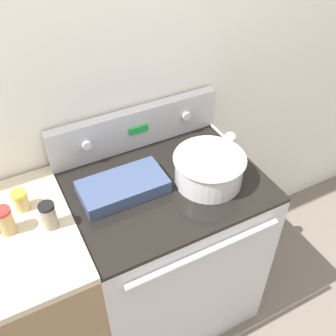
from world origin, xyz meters
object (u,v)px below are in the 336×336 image
(casserole_dish, at_px, (123,186))
(spice_jar_yellow_cap, at_px, (21,200))
(mixing_bowl, at_px, (209,167))
(ladle, at_px, (227,136))
(spice_jar_red_cap, at_px, (5,221))
(spice_jar_black_cap, at_px, (49,216))

(casserole_dish, relative_size, spice_jar_yellow_cap, 4.19)
(mixing_bowl, height_order, ladle, mixing_bowl)
(mixing_bowl, relative_size, spice_jar_red_cap, 2.67)
(spice_jar_red_cap, bearing_deg, spice_jar_black_cap, -17.95)
(spice_jar_red_cap, bearing_deg, ladle, 5.73)
(ladle, height_order, spice_jar_black_cap, spice_jar_black_cap)
(spice_jar_red_cap, bearing_deg, mixing_bowl, -6.83)
(mixing_bowl, distance_m, casserole_dish, 0.36)
(ladle, distance_m, spice_jar_yellow_cap, 0.94)
(mixing_bowl, height_order, spice_jar_red_cap, mixing_bowl)
(spice_jar_yellow_cap, bearing_deg, ladle, 0.56)
(spice_jar_yellow_cap, distance_m, spice_jar_red_cap, 0.12)
(spice_jar_yellow_cap, bearing_deg, mixing_bowl, -14.56)
(mixing_bowl, distance_m, spice_jar_black_cap, 0.65)
(ladle, height_order, spice_jar_yellow_cap, spice_jar_yellow_cap)
(ladle, xyz_separation_m, spice_jar_black_cap, (-0.87, -0.15, 0.04))
(spice_jar_yellow_cap, relative_size, spice_jar_red_cap, 0.74)
(mixing_bowl, height_order, spice_jar_black_cap, mixing_bowl)
(spice_jar_black_cap, bearing_deg, spice_jar_red_cap, 162.05)
(casserole_dish, bearing_deg, mixing_bowl, -16.35)
(casserole_dish, distance_m, spice_jar_black_cap, 0.31)
(spice_jar_yellow_cap, height_order, spice_jar_red_cap, spice_jar_red_cap)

